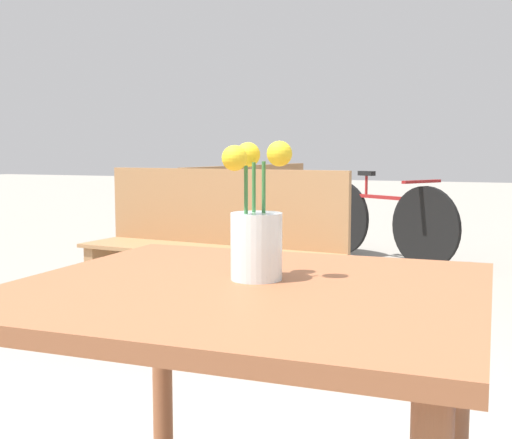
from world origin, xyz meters
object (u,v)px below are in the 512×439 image
(table_front, at_px, (247,341))
(flower_vase, at_px, (256,236))
(bench_near, at_px, (214,246))
(bicycle, at_px, (381,220))
(bench_far, at_px, (240,221))

(table_front, xyz_separation_m, flower_vase, (-0.00, 0.04, 0.19))
(table_front, distance_m, bench_near, 2.17)
(flower_vase, xyz_separation_m, bicycle, (-0.70, 4.42, -0.43))
(table_front, distance_m, flower_vase, 0.19)
(bench_near, bearing_deg, bench_far, 107.54)
(bicycle, bearing_deg, bench_near, -97.32)
(bench_far, xyz_separation_m, bicycle, (0.67, 1.48, -0.11))
(table_front, height_order, bench_far, bench_far)
(bench_far, bearing_deg, table_front, -65.36)
(table_front, bearing_deg, bench_near, 118.34)
(flower_vase, bearing_deg, table_front, -88.61)
(table_front, xyz_separation_m, bicycle, (-0.70, 4.46, -0.25))
(flower_vase, height_order, bench_near, flower_vase)
(table_front, bearing_deg, bench_far, 114.64)
(flower_vase, distance_m, bench_near, 2.15)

